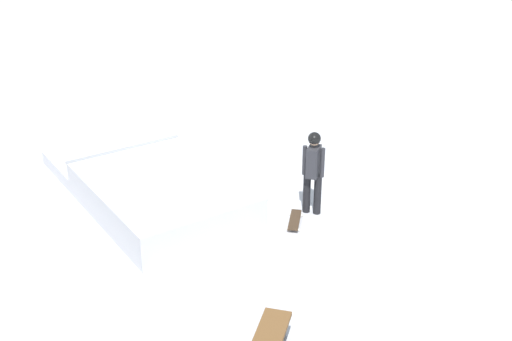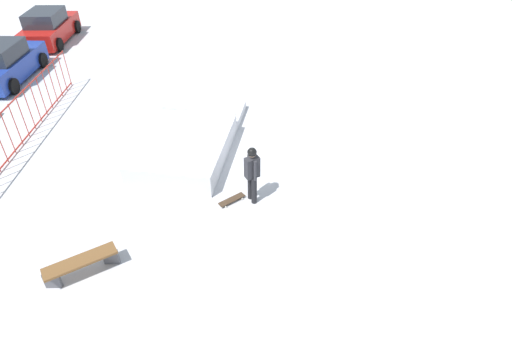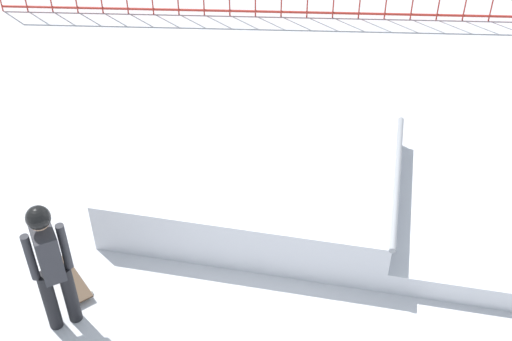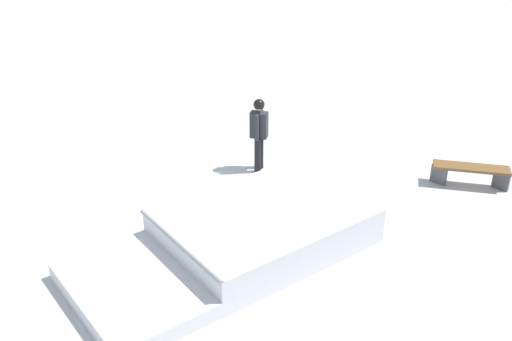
% 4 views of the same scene
% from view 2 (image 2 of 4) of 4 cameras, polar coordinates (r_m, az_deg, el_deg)
% --- Properties ---
extents(ground_plane, '(60.00, 60.00, 0.00)m').
position_cam_2_polar(ground_plane, '(13.80, -5.19, 1.96)').
color(ground_plane, silver).
extents(skate_ramp, '(5.77, 3.51, 0.74)m').
position_cam_2_polar(skate_ramp, '(14.03, -8.88, 3.83)').
color(skate_ramp, silver).
rests_on(skate_ramp, ground).
extents(skater, '(0.40, 0.44, 1.73)m').
position_cam_2_polar(skater, '(11.38, -0.52, -0.04)').
color(skater, black).
rests_on(skater, ground).
extents(skateboard, '(0.64, 0.76, 0.09)m').
position_cam_2_polar(skateboard, '(11.91, -3.23, -3.87)').
color(skateboard, '#3F2D1E').
rests_on(skateboard, ground).
extents(perimeter_fence, '(10.71, 0.28, 1.50)m').
position_cam_2_polar(perimeter_fence, '(15.33, -30.39, 3.85)').
color(perimeter_fence, '#B22D23').
rests_on(perimeter_fence, ground).
extents(park_bench, '(1.17, 1.58, 0.48)m').
position_cam_2_polar(park_bench, '(10.61, -22.18, -11.39)').
color(park_bench, brown).
rests_on(park_bench, ground).
extents(parked_car_blue, '(4.17, 2.07, 1.60)m').
position_cam_2_polar(parked_car_blue, '(21.28, -30.32, 12.14)').
color(parked_car_blue, '#1E3899').
rests_on(parked_car_blue, ground).
extents(parked_car_red, '(4.10, 1.93, 1.60)m').
position_cam_2_polar(parked_car_red, '(25.15, -25.75, 16.68)').
color(parked_car_red, red).
rests_on(parked_car_red, ground).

